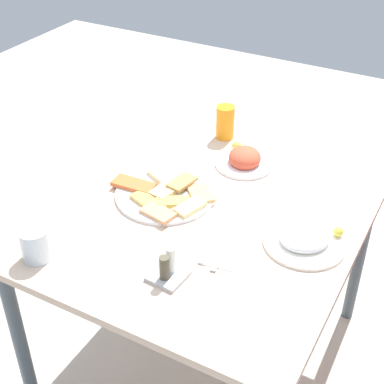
{
  "coord_description": "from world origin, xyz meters",
  "views": [
    {
      "loc": [
        1.27,
        0.63,
        1.76
      ],
      "look_at": [
        0.01,
        -0.06,
        0.77
      ],
      "focal_mm": 53.43,
      "sensor_mm": 36.0,
      "label": 1
    }
  ],
  "objects_px": {
    "dining_table": "(210,223)",
    "salad_plate_rice": "(305,239)",
    "pide_platter": "(165,194)",
    "fork": "(211,245)",
    "drinking_glass": "(36,244)",
    "spoon": "(223,249)",
    "paper_napkin": "(217,248)",
    "salad_plate_greens": "(246,159)",
    "condiment_caddy": "(168,269)",
    "soda_can": "(225,122)"
  },
  "relations": [
    {
      "from": "salad_plate_greens",
      "to": "soda_can",
      "type": "xyz_separation_m",
      "value": [
        -0.14,
        -0.15,
        0.04
      ]
    },
    {
      "from": "salad_plate_rice",
      "to": "soda_can",
      "type": "xyz_separation_m",
      "value": [
        -0.44,
        -0.46,
        0.04
      ]
    },
    {
      "from": "paper_napkin",
      "to": "fork",
      "type": "height_order",
      "value": "fork"
    },
    {
      "from": "salad_plate_rice",
      "to": "fork",
      "type": "distance_m",
      "value": 0.26
    },
    {
      "from": "spoon",
      "to": "salad_plate_greens",
      "type": "bearing_deg",
      "value": -172.69
    },
    {
      "from": "soda_can",
      "to": "dining_table",
      "type": "bearing_deg",
      "value": 19.94
    },
    {
      "from": "dining_table",
      "to": "drinking_glass",
      "type": "xyz_separation_m",
      "value": [
        0.45,
        -0.29,
        0.13
      ]
    },
    {
      "from": "pide_platter",
      "to": "condiment_caddy",
      "type": "relative_size",
      "value": 3.48
    },
    {
      "from": "dining_table",
      "to": "salad_plate_rice",
      "type": "distance_m",
      "value": 0.34
    },
    {
      "from": "dining_table",
      "to": "salad_plate_greens",
      "type": "bearing_deg",
      "value": 179.42
    },
    {
      "from": "salad_plate_rice",
      "to": "paper_napkin",
      "type": "height_order",
      "value": "salad_plate_rice"
    },
    {
      "from": "pide_platter",
      "to": "spoon",
      "type": "xyz_separation_m",
      "value": [
        0.15,
        0.27,
        -0.01
      ]
    },
    {
      "from": "fork",
      "to": "spoon",
      "type": "xyz_separation_m",
      "value": [
        0.0,
        0.04,
        0.0
      ]
    },
    {
      "from": "salad_plate_greens",
      "to": "drinking_glass",
      "type": "height_order",
      "value": "drinking_glass"
    },
    {
      "from": "drinking_glass",
      "to": "dining_table",
      "type": "bearing_deg",
      "value": 146.92
    },
    {
      "from": "dining_table",
      "to": "salad_plate_greens",
      "type": "height_order",
      "value": "salad_plate_greens"
    },
    {
      "from": "pide_platter",
      "to": "condiment_caddy",
      "type": "xyz_separation_m",
      "value": [
        0.31,
        0.19,
        0.02
      ]
    },
    {
      "from": "pide_platter",
      "to": "soda_can",
      "type": "bearing_deg",
      "value": -179.33
    },
    {
      "from": "salad_plate_greens",
      "to": "condiment_caddy",
      "type": "height_order",
      "value": "condiment_caddy"
    },
    {
      "from": "spoon",
      "to": "salad_plate_rice",
      "type": "bearing_deg",
      "value": 116.56
    },
    {
      "from": "paper_napkin",
      "to": "condiment_caddy",
      "type": "distance_m",
      "value": 0.18
    },
    {
      "from": "dining_table",
      "to": "salad_plate_rice",
      "type": "xyz_separation_m",
      "value": [
        0.05,
        0.32,
        0.1
      ]
    },
    {
      "from": "soda_can",
      "to": "fork",
      "type": "distance_m",
      "value": 0.63
    },
    {
      "from": "salad_plate_greens",
      "to": "condiment_caddy",
      "type": "xyz_separation_m",
      "value": [
        0.6,
        0.05,
        0.01
      ]
    },
    {
      "from": "paper_napkin",
      "to": "fork",
      "type": "xyz_separation_m",
      "value": [
        0.0,
        -0.02,
        0.0
      ]
    },
    {
      "from": "fork",
      "to": "condiment_caddy",
      "type": "relative_size",
      "value": 1.68
    },
    {
      "from": "dining_table",
      "to": "spoon",
      "type": "xyz_separation_m",
      "value": [
        0.18,
        0.13,
        0.08
      ]
    },
    {
      "from": "soda_can",
      "to": "fork",
      "type": "height_order",
      "value": "soda_can"
    },
    {
      "from": "drinking_glass",
      "to": "fork",
      "type": "distance_m",
      "value": 0.47
    },
    {
      "from": "paper_napkin",
      "to": "drinking_glass",
      "type": "bearing_deg",
      "value": -56.84
    },
    {
      "from": "paper_napkin",
      "to": "condiment_caddy",
      "type": "xyz_separation_m",
      "value": [
        0.16,
        -0.06,
        0.03
      ]
    },
    {
      "from": "soda_can",
      "to": "drinking_glass",
      "type": "bearing_deg",
      "value": -9.97
    },
    {
      "from": "salad_plate_rice",
      "to": "pide_platter",
      "type": "bearing_deg",
      "value": -91.31
    },
    {
      "from": "condiment_caddy",
      "to": "pide_platter",
      "type": "bearing_deg",
      "value": -147.92
    },
    {
      "from": "paper_napkin",
      "to": "salad_plate_greens",
      "type": "bearing_deg",
      "value": -165.53
    },
    {
      "from": "drinking_glass",
      "to": "paper_napkin",
      "type": "distance_m",
      "value": 0.49
    },
    {
      "from": "pide_platter",
      "to": "salad_plate_rice",
      "type": "xyz_separation_m",
      "value": [
        0.01,
        0.46,
        0.01
      ]
    },
    {
      "from": "soda_can",
      "to": "drinking_glass",
      "type": "xyz_separation_m",
      "value": [
        0.84,
        -0.15,
        -0.01
      ]
    },
    {
      "from": "salad_plate_rice",
      "to": "fork",
      "type": "xyz_separation_m",
      "value": [
        0.14,
        -0.22,
        -0.01
      ]
    },
    {
      "from": "paper_napkin",
      "to": "spoon",
      "type": "bearing_deg",
      "value": 90.0
    },
    {
      "from": "drinking_glass",
      "to": "soda_can",
      "type": "bearing_deg",
      "value": 170.03
    },
    {
      "from": "drinking_glass",
      "to": "spoon",
      "type": "relative_size",
      "value": 0.51
    },
    {
      "from": "drinking_glass",
      "to": "condiment_caddy",
      "type": "bearing_deg",
      "value": 106.43
    },
    {
      "from": "fork",
      "to": "soda_can",
      "type": "bearing_deg",
      "value": -163.88
    },
    {
      "from": "paper_napkin",
      "to": "dining_table",
      "type": "bearing_deg",
      "value": -147.59
    },
    {
      "from": "salad_plate_rice",
      "to": "spoon",
      "type": "height_order",
      "value": "salad_plate_rice"
    },
    {
      "from": "dining_table",
      "to": "paper_napkin",
      "type": "xyz_separation_m",
      "value": [
        0.18,
        0.12,
        0.08
      ]
    },
    {
      "from": "spoon",
      "to": "paper_napkin",
      "type": "bearing_deg",
      "value": -99.35
    },
    {
      "from": "salad_plate_rice",
      "to": "fork",
      "type": "height_order",
      "value": "salad_plate_rice"
    },
    {
      "from": "pide_platter",
      "to": "dining_table",
      "type": "bearing_deg",
      "value": 104.54
    }
  ]
}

